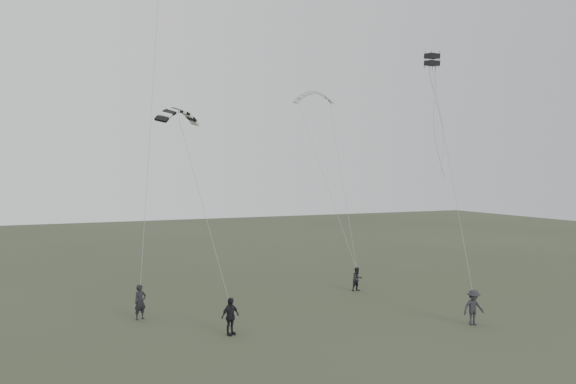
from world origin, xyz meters
name	(u,v)px	position (x,y,z in m)	size (l,w,h in m)	color
ground	(307,325)	(0.00, 0.00, 0.00)	(140.00, 140.00, 0.00)	#374028
flyer_left	(140,302)	(-8.01, 4.80, 0.98)	(0.71, 0.47, 1.96)	black
flyer_right	(357,279)	(6.99, 6.39, 0.83)	(0.80, 0.63, 1.65)	black
flyer_center	(230,316)	(-4.34, -0.13, 0.95)	(1.12, 0.46, 1.91)	black
flyer_far	(473,307)	(8.22, -3.65, 0.95)	(1.23, 0.71, 1.91)	#26262B
kite_pale_large	(314,93)	(8.42, 15.99, 15.01)	(3.43, 0.77, 1.45)	#BABEC0
kite_striped	(179,110)	(-5.81, 4.65, 11.74)	(2.98, 0.74, 1.17)	black
kite_box	(432,60)	(9.42, 1.57, 15.26)	(0.71, 0.71, 0.75)	black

